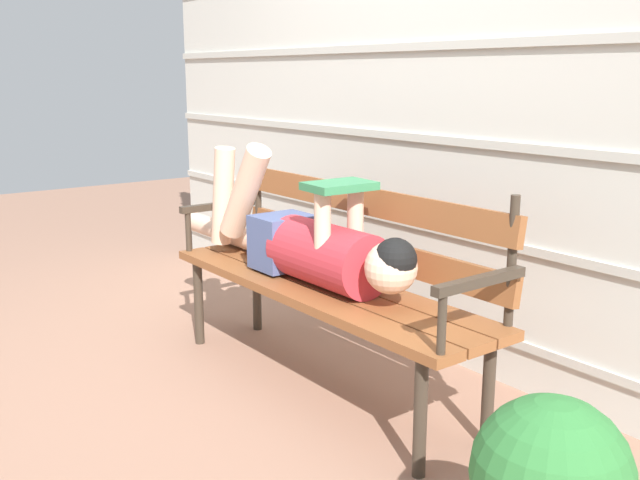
{
  "coord_description": "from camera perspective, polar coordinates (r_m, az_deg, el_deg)",
  "views": [
    {
      "loc": [
        2.23,
        -1.6,
        1.27
      ],
      "look_at": [
        0.0,
        0.09,
        0.62
      ],
      "focal_mm": 40.63,
      "sensor_mm": 36.0,
      "label": 1
    }
  ],
  "objects": [
    {
      "name": "reclining_person",
      "position": [
        2.96,
        -1.3,
        -0.09
      ],
      "size": [
        1.72,
        0.26,
        0.54
      ],
      "color": "#B72D38"
    },
    {
      "name": "house_siding",
      "position": [
        3.24,
        9.51,
        11.35
      ],
      "size": [
        4.7,
        0.08,
        2.37
      ],
      "color": "beige",
      "rests_on": "ground"
    },
    {
      "name": "ground_plane",
      "position": [
        3.02,
        -1.36,
        -11.82
      ],
      "size": [
        12.0,
        12.0,
        0.0
      ],
      "primitive_type": "plane",
      "color": "#936B56"
    },
    {
      "name": "park_bench",
      "position": [
        2.94,
        1.02,
        -2.31
      ],
      "size": [
        1.69,
        0.44,
        0.89
      ],
      "color": "brown",
      "rests_on": "ground"
    }
  ]
}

